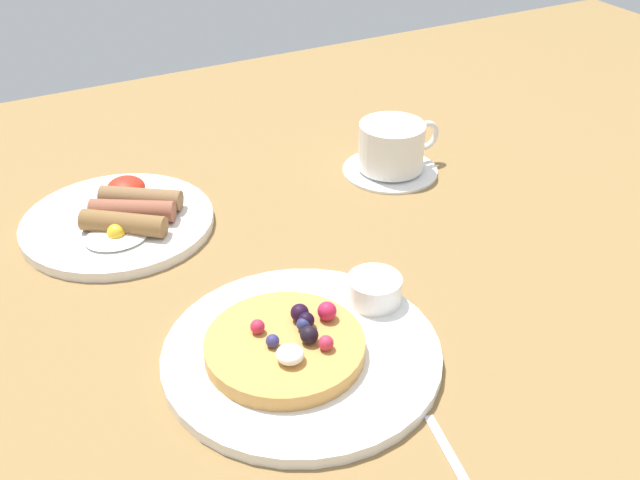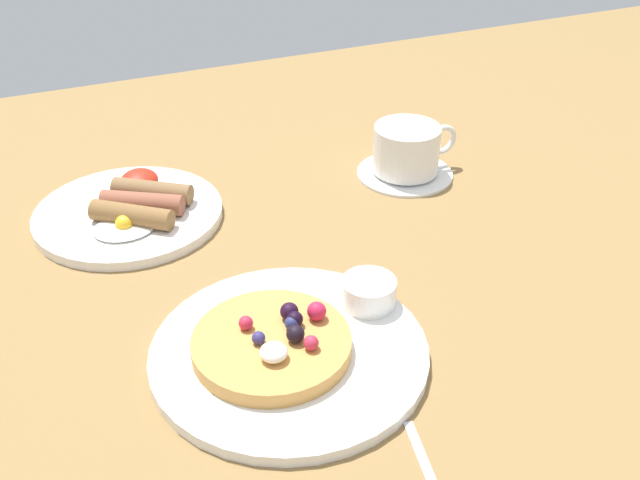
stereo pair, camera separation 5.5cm
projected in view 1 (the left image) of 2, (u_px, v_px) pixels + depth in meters
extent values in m
cube|color=olive|center=(314.00, 293.00, 0.80)|extent=(2.10, 1.31, 0.03)
cylinder|color=white|center=(302.00, 354.00, 0.69)|extent=(0.26, 0.26, 0.01)
cylinder|color=#CB8E44|center=(285.00, 347.00, 0.68)|extent=(0.14, 0.14, 0.02)
sphere|color=#C02A43|center=(326.00, 343.00, 0.66)|extent=(0.01, 0.01, 0.01)
sphere|color=navy|center=(272.00, 341.00, 0.66)|extent=(0.01, 0.01, 0.01)
sphere|color=navy|center=(304.00, 324.00, 0.68)|extent=(0.01, 0.01, 0.01)
sphere|color=#C62540|center=(258.00, 327.00, 0.68)|extent=(0.01, 0.01, 0.01)
sphere|color=#C81F43|center=(327.00, 311.00, 0.69)|extent=(0.02, 0.02, 0.02)
sphere|color=black|center=(309.00, 335.00, 0.67)|extent=(0.02, 0.02, 0.02)
sphere|color=black|center=(306.00, 320.00, 0.68)|extent=(0.02, 0.02, 0.02)
sphere|color=black|center=(300.00, 313.00, 0.69)|extent=(0.02, 0.02, 0.02)
ellipsoid|color=white|center=(290.00, 354.00, 0.65)|extent=(0.02, 0.02, 0.01)
cylinder|color=white|center=(374.00, 290.00, 0.74)|extent=(0.05, 0.05, 0.03)
cylinder|color=maroon|center=(375.00, 285.00, 0.74)|extent=(0.04, 0.04, 0.00)
cylinder|color=white|center=(118.00, 223.00, 0.88)|extent=(0.22, 0.22, 0.01)
cylinder|color=brown|center=(141.00, 198.00, 0.89)|extent=(0.09, 0.08, 0.02)
cylinder|color=brown|center=(132.00, 210.00, 0.87)|extent=(0.10, 0.07, 0.02)
cylinder|color=brown|center=(123.00, 223.00, 0.84)|extent=(0.09, 0.08, 0.02)
ellipsoid|color=white|center=(117.00, 236.00, 0.84)|extent=(0.07, 0.06, 0.01)
sphere|color=yellow|center=(116.00, 233.00, 0.84)|extent=(0.02, 0.02, 0.02)
ellipsoid|color=red|center=(126.00, 188.00, 0.91)|extent=(0.05, 0.05, 0.03)
cylinder|color=white|center=(390.00, 169.00, 1.00)|extent=(0.13, 0.13, 0.01)
cylinder|color=white|center=(391.00, 146.00, 0.98)|extent=(0.09, 0.09, 0.06)
torus|color=white|center=(425.00, 136.00, 1.00)|extent=(0.04, 0.01, 0.04)
cylinder|color=#986B59|center=(392.00, 132.00, 0.97)|extent=(0.07, 0.07, 0.00)
cube|color=silver|center=(455.00, 463.00, 0.59)|extent=(0.03, 0.10, 0.00)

